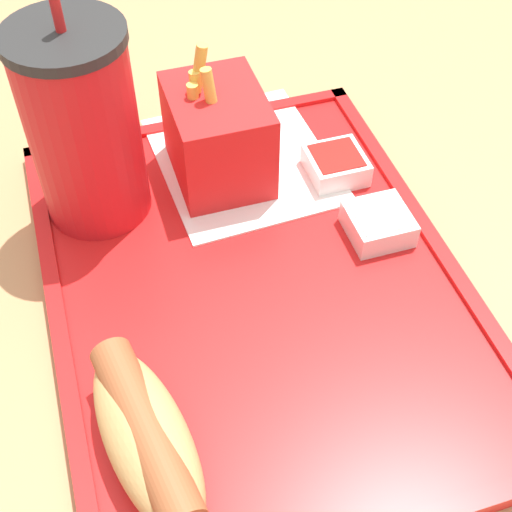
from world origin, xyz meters
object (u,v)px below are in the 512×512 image
at_px(soda_cup, 83,127).
at_px(sauce_cup_mayo, 378,223).
at_px(hot_dog_far, 146,436).
at_px(sauce_cup_ketchup, 336,165).
at_px(fries_carton, 217,136).

bearing_deg(soda_cup, sauce_cup_mayo, -115.61).
bearing_deg(hot_dog_far, sauce_cup_mayo, -57.97).
relative_size(soda_cup, sauce_cup_ketchup, 4.13).
bearing_deg(fries_carton, soda_cup, 93.98).
xyz_separation_m(fries_carton, sauce_cup_ketchup, (-0.03, -0.09, -0.03)).
relative_size(hot_dog_far, fries_carton, 1.19).
bearing_deg(sauce_cup_ketchup, hot_dog_far, 135.27).
xyz_separation_m(hot_dog_far, fries_carton, (0.23, -0.11, 0.02)).
xyz_separation_m(soda_cup, fries_carton, (0.01, -0.10, -0.04)).
bearing_deg(hot_dog_far, soda_cup, -1.50).
bearing_deg(sauce_cup_ketchup, sauce_cup_mayo, -175.05).
bearing_deg(hot_dog_far, fries_carton, -24.83).
bearing_deg(soda_cup, fries_carton, -86.02).
xyz_separation_m(soda_cup, hot_dog_far, (-0.23, 0.01, -0.06)).
height_order(soda_cup, sauce_cup_ketchup, soda_cup).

